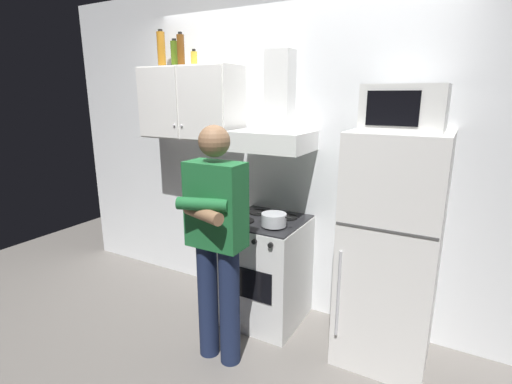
{
  "coord_description": "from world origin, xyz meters",
  "views": [
    {
      "loc": [
        1.26,
        -2.27,
        1.82
      ],
      "look_at": [
        0.0,
        0.0,
        1.15
      ],
      "focal_mm": 26.62,
      "sensor_mm": 36.0,
      "label": 1
    }
  ],
  "objects_px": {
    "person_standing": "(216,239)",
    "range_hood": "(274,124)",
    "refrigerator": "(391,250)",
    "bottle_beer_brown": "(181,50)",
    "stove_oven": "(266,270)",
    "bottle_liquor_amber": "(161,49)",
    "bottle_olive_oil": "(175,54)",
    "upper_cabinet": "(191,103)",
    "cooking_pot": "(274,219)",
    "bottle_spice_jar": "(194,58)",
    "microwave": "(405,108)"
  },
  "relations": [
    {
      "from": "upper_cabinet",
      "to": "range_hood",
      "type": "xyz_separation_m",
      "value": [
        0.8,
        0.0,
        -0.15
      ]
    },
    {
      "from": "cooking_pot",
      "to": "bottle_beer_brown",
      "type": "height_order",
      "value": "bottle_beer_brown"
    },
    {
      "from": "cooking_pot",
      "to": "microwave",
      "type": "bearing_deg",
      "value": 9.57
    },
    {
      "from": "range_hood",
      "to": "bottle_liquor_amber",
      "type": "xyz_separation_m",
      "value": [
        -1.12,
        0.03,
        0.6
      ]
    },
    {
      "from": "microwave",
      "to": "cooking_pot",
      "type": "distance_m",
      "value": 1.17
    },
    {
      "from": "range_hood",
      "to": "bottle_spice_jar",
      "type": "distance_m",
      "value": 0.89
    },
    {
      "from": "refrigerator",
      "to": "bottle_beer_brown",
      "type": "height_order",
      "value": "bottle_beer_brown"
    },
    {
      "from": "person_standing",
      "to": "range_hood",
      "type": "bearing_deg",
      "value": 86.09
    },
    {
      "from": "range_hood",
      "to": "refrigerator",
      "type": "relative_size",
      "value": 0.47
    },
    {
      "from": "refrigerator",
      "to": "stove_oven",
      "type": "bearing_deg",
      "value": -179.96
    },
    {
      "from": "bottle_beer_brown",
      "to": "refrigerator",
      "type": "bearing_deg",
      "value": -3.1
    },
    {
      "from": "bottle_beer_brown",
      "to": "bottle_olive_oil",
      "type": "bearing_deg",
      "value": 164.42
    },
    {
      "from": "upper_cabinet",
      "to": "refrigerator",
      "type": "height_order",
      "value": "upper_cabinet"
    },
    {
      "from": "bottle_beer_brown",
      "to": "bottle_liquor_amber",
      "type": "distance_m",
      "value": 0.27
    },
    {
      "from": "refrigerator",
      "to": "cooking_pot",
      "type": "distance_m",
      "value": 0.84
    },
    {
      "from": "bottle_spice_jar",
      "to": "stove_oven",
      "type": "bearing_deg",
      "value": -8.54
    },
    {
      "from": "bottle_beer_brown",
      "to": "microwave",
      "type": "bearing_deg",
      "value": -2.52
    },
    {
      "from": "stove_oven",
      "to": "microwave",
      "type": "relative_size",
      "value": 1.82
    },
    {
      "from": "cooking_pot",
      "to": "bottle_beer_brown",
      "type": "distance_m",
      "value": 1.61
    },
    {
      "from": "stove_oven",
      "to": "bottle_beer_brown",
      "type": "distance_m",
      "value": 1.95
    },
    {
      "from": "microwave",
      "to": "bottle_olive_oil",
      "type": "xyz_separation_m",
      "value": [
        -1.9,
        0.1,
        0.42
      ]
    },
    {
      "from": "person_standing",
      "to": "bottle_olive_oil",
      "type": "xyz_separation_m",
      "value": [
        -0.9,
        0.73,
        1.25
      ]
    },
    {
      "from": "upper_cabinet",
      "to": "stove_oven",
      "type": "xyz_separation_m",
      "value": [
        0.8,
        -0.13,
        -1.32
      ]
    },
    {
      "from": "cooking_pot",
      "to": "bottle_olive_oil",
      "type": "height_order",
      "value": "bottle_olive_oil"
    },
    {
      "from": "bottle_liquor_amber",
      "to": "bottle_olive_oil",
      "type": "bearing_deg",
      "value": -9.28
    },
    {
      "from": "stove_oven",
      "to": "bottle_spice_jar",
      "type": "distance_m",
      "value": 1.83
    },
    {
      "from": "stove_oven",
      "to": "bottle_olive_oil",
      "type": "distance_m",
      "value": 1.97
    },
    {
      "from": "stove_oven",
      "to": "bottle_liquor_amber",
      "type": "bearing_deg",
      "value": 172.3
    },
    {
      "from": "refrigerator",
      "to": "bottle_beer_brown",
      "type": "xyz_separation_m",
      "value": [
        -1.81,
        0.1,
        1.38
      ]
    },
    {
      "from": "bottle_spice_jar",
      "to": "bottle_liquor_amber",
      "type": "bearing_deg",
      "value": 173.89
    },
    {
      "from": "microwave",
      "to": "range_hood",
      "type": "bearing_deg",
      "value": 173.54
    },
    {
      "from": "stove_oven",
      "to": "bottle_spice_jar",
      "type": "bearing_deg",
      "value": 171.46
    },
    {
      "from": "range_hood",
      "to": "bottle_olive_oil",
      "type": "bearing_deg",
      "value": -179.82
    },
    {
      "from": "bottle_olive_oil",
      "to": "stove_oven",
      "type": "bearing_deg",
      "value": -7.42
    },
    {
      "from": "bottle_spice_jar",
      "to": "bottle_beer_brown",
      "type": "distance_m",
      "value": 0.14
    },
    {
      "from": "range_hood",
      "to": "bottle_beer_brown",
      "type": "xyz_separation_m",
      "value": [
        -0.86,
        -0.03,
        0.58
      ]
    },
    {
      "from": "range_hood",
      "to": "bottle_liquor_amber",
      "type": "height_order",
      "value": "bottle_liquor_amber"
    },
    {
      "from": "cooking_pot",
      "to": "bottle_liquor_amber",
      "type": "distance_m",
      "value": 1.81
    },
    {
      "from": "bottle_beer_brown",
      "to": "bottle_olive_oil",
      "type": "relative_size",
      "value": 1.19
    },
    {
      "from": "person_standing",
      "to": "stove_oven",
      "type": "bearing_deg",
      "value": 85.28
    },
    {
      "from": "range_hood",
      "to": "person_standing",
      "type": "bearing_deg",
      "value": -93.91
    },
    {
      "from": "range_hood",
      "to": "person_standing",
      "type": "xyz_separation_m",
      "value": [
        -0.05,
        -0.73,
        -0.7
      ]
    },
    {
      "from": "range_hood",
      "to": "cooking_pot",
      "type": "distance_m",
      "value": 0.73
    },
    {
      "from": "bottle_beer_brown",
      "to": "bottle_liquor_amber",
      "type": "relative_size",
      "value": 0.85
    },
    {
      "from": "person_standing",
      "to": "bottle_liquor_amber",
      "type": "bearing_deg",
      "value": 144.75
    },
    {
      "from": "refrigerator",
      "to": "bottle_olive_oil",
      "type": "relative_size",
      "value": 7.12
    },
    {
      "from": "bottle_beer_brown",
      "to": "bottle_spice_jar",
      "type": "bearing_deg",
      "value": 5.24
    },
    {
      "from": "bottle_beer_brown",
      "to": "bottle_olive_oil",
      "type": "xyz_separation_m",
      "value": [
        -0.09,
        0.02,
        -0.02
      ]
    },
    {
      "from": "refrigerator",
      "to": "bottle_olive_oil",
      "type": "height_order",
      "value": "bottle_olive_oil"
    },
    {
      "from": "bottle_spice_jar",
      "to": "bottle_olive_oil",
      "type": "relative_size",
      "value": 0.58
    }
  ]
}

